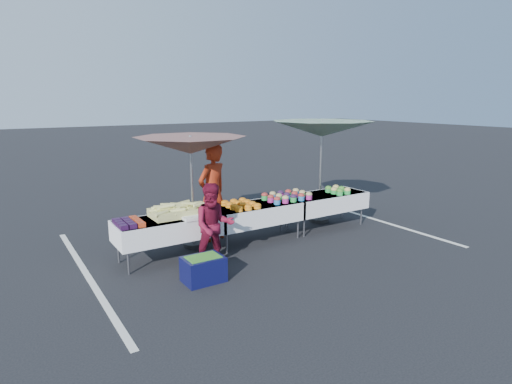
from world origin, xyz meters
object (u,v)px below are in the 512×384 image
table_left (169,227)px  storage_bin (203,269)px  customer (214,226)px  umbrella_left (190,146)px  table_center (256,213)px  vendor (212,193)px  table_right (325,201)px  umbrella_right (322,130)px

table_left → storage_bin: size_ratio=3.02×
customer → umbrella_left: (0.13, 1.15, 1.21)m
umbrella_left → storage_bin: bearing=-109.1°
table_center → customer: 1.51m
umbrella_left → table_center: bearing=-18.9°
table_left → vendor: bearing=25.9°
table_right → customer: (-3.10, -0.75, 0.13)m
table_center → storage_bin: (-1.72, -1.19, -0.38)m
vendor → storage_bin: bearing=37.7°
customer → table_center: bearing=47.8°
vendor → umbrella_left: (-0.50, -0.15, 0.96)m
umbrella_right → umbrella_left: bearing=180.0°
table_left → storage_bin: 1.25m
umbrella_right → storage_bin: (-3.70, -1.59, -1.90)m
table_right → storage_bin: table_right is taller
storage_bin → umbrella_left: bearing=70.6°
table_right → umbrella_right: bearing=65.7°
table_left → umbrella_left: 1.53m
vendor → customer: (-0.64, -1.30, -0.25)m
table_right → customer: customer is taller
table_left → storage_bin: table_left is taller
vendor → table_left: bearing=4.8°
table_left → vendor: size_ratio=0.96×
storage_bin → table_right: bearing=18.4°
customer → umbrella_right: (3.28, 1.15, 1.39)m
vendor → customer: 1.47m
storage_bin → table_left: bearing=93.7°
customer → umbrella_left: 1.67m
table_center → umbrella_left: size_ratio=0.70×
table_right → umbrella_right: 1.59m
umbrella_left → storage_bin: (-0.55, -1.59, -1.72)m
umbrella_left → storage_bin: 2.40m
table_center → customer: size_ratio=1.30×
table_right → table_center: bearing=180.0°
customer → storage_bin: size_ratio=2.32×
table_right → umbrella_left: 3.28m
table_center → umbrella_left: (-1.17, 0.40, 1.34)m
table_right → customer: bearing=-166.4°
customer → umbrella_left: size_ratio=0.54×
table_center → table_right: size_ratio=1.00×
umbrella_left → customer: bearing=-96.7°
umbrella_left → table_right: bearing=-7.7°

